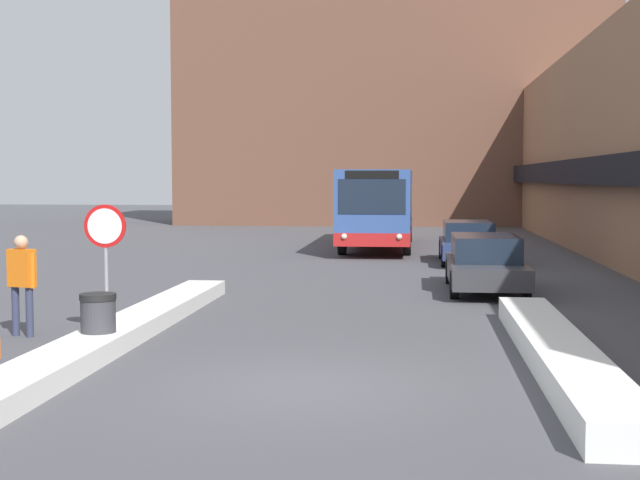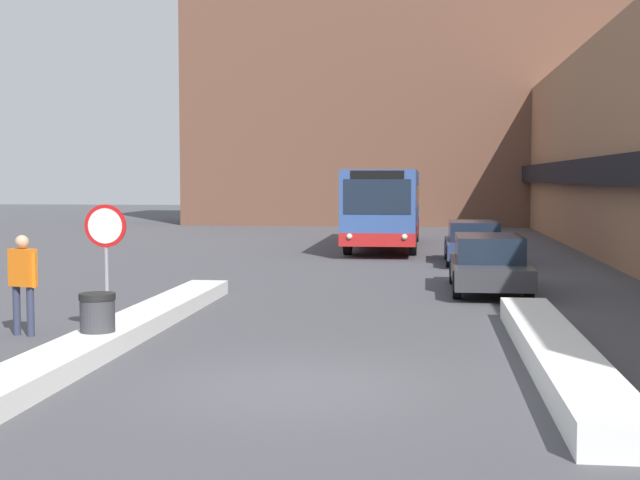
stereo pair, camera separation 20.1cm
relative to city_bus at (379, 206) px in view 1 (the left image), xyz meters
The scene contains 11 objects.
ground_plane 24.40m from the city_bus, 89.91° to the right, with size 160.00×160.00×0.00m, color #47474C.
building_row_right 10.26m from the city_bus, ahead, with size 5.50×60.00×7.90m.
building_backdrop_far 20.99m from the city_bus, 89.89° to the left, with size 26.00×8.00×17.75m.
snow_bank_left 21.94m from the city_bus, 99.37° to the right, with size 0.90×13.40×0.32m.
snow_bank_right 22.94m from the city_bus, 80.86° to the right, with size 0.90×9.30×0.41m.
city_bus is the anchor object (origin of this frame).
parked_car_front 14.06m from the city_bus, 76.66° to the right, with size 1.85×4.86×1.39m.
parked_car_middle 7.16m from the city_bus, 62.82° to the right, with size 1.84×4.61×1.39m.
stop_sign 21.32m from the city_bus, 100.63° to the right, with size 0.76×0.08×2.35m.
pedestrian 21.76m from the city_bus, 104.47° to the right, with size 0.56×0.36×1.80m.
trash_bin 22.61m from the city_bus, 99.16° to the right, with size 0.59×0.59×0.95m.
Camera 1 is at (1.47, -11.75, 2.81)m, focal length 50.00 mm.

